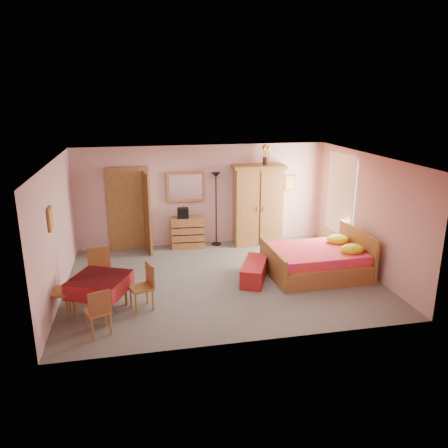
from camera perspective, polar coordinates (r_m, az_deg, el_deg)
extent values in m
plane|color=#68635B|center=(9.44, -0.23, -7.26)|extent=(6.50, 6.50, 0.00)
plane|color=brown|center=(8.72, -0.25, 8.59)|extent=(6.50, 6.50, 0.00)
cube|color=#C89491|center=(11.38, -2.71, 3.76)|extent=(6.50, 0.10, 2.60)
cube|color=#C89491|center=(6.69, 3.97, -5.46)|extent=(6.50, 0.10, 2.60)
cube|color=#C89491|center=(8.97, -21.06, -0.82)|extent=(0.10, 5.00, 2.60)
cube|color=#C89491|center=(10.12, 18.12, 1.35)|extent=(0.10, 5.00, 2.60)
cube|color=#9E6B35|center=(11.29, -12.24, 1.87)|extent=(1.06, 0.12, 2.15)
cube|color=white|center=(11.09, 15.01, 3.68)|extent=(0.08, 1.40, 1.95)
cube|color=orange|center=(8.29, -21.76, 0.63)|extent=(0.04, 0.32, 0.42)
cube|color=#D8BF59|center=(11.88, 8.61, 5.37)|extent=(0.30, 0.04, 0.40)
cube|color=#A26537|center=(11.30, -4.78, -1.11)|extent=(0.87, 0.47, 0.79)
cube|color=silver|center=(11.21, -5.05, 4.83)|extent=(0.97, 0.06, 0.77)
cube|color=black|center=(11.14, -5.39, 1.44)|extent=(0.29, 0.22, 0.26)
cube|color=black|center=(11.31, -1.04, 1.95)|extent=(0.31, 0.31, 1.93)
cube|color=#AB753A|center=(11.43, 4.41, 2.50)|extent=(1.37, 0.74, 2.10)
cube|color=yellow|center=(11.27, 5.45, 9.03)|extent=(0.22, 0.22, 0.51)
cube|color=#E51686|center=(9.74, 11.90, -3.80)|extent=(2.12, 1.69, 0.96)
cube|color=maroon|center=(9.38, 3.99, -6.13)|extent=(0.88, 1.27, 0.40)
cube|color=maroon|center=(8.30, -15.82, -8.82)|extent=(1.22, 1.22, 0.68)
cube|color=#AC703A|center=(7.57, -16.17, -10.82)|extent=(0.48, 0.48, 0.82)
cube|color=#A46937|center=(8.87, -15.78, -6.19)|extent=(0.49, 0.49, 0.95)
cube|color=olive|center=(8.30, -21.04, -8.19)|extent=(0.44, 0.44, 0.97)
cube|color=#AC7B3A|center=(8.18, -10.77, -8.11)|extent=(0.49, 0.49, 0.86)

